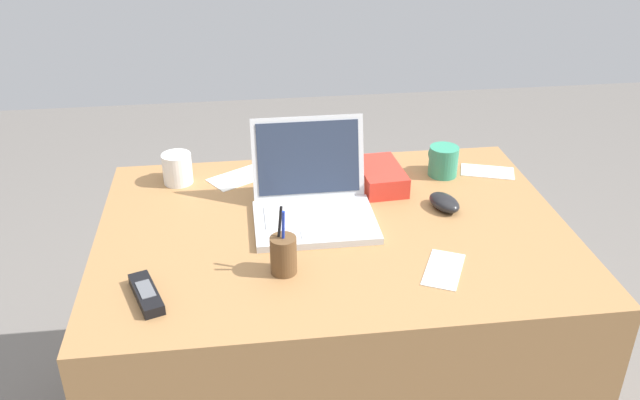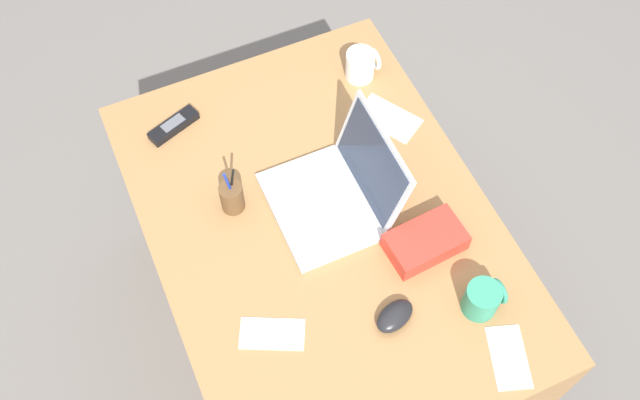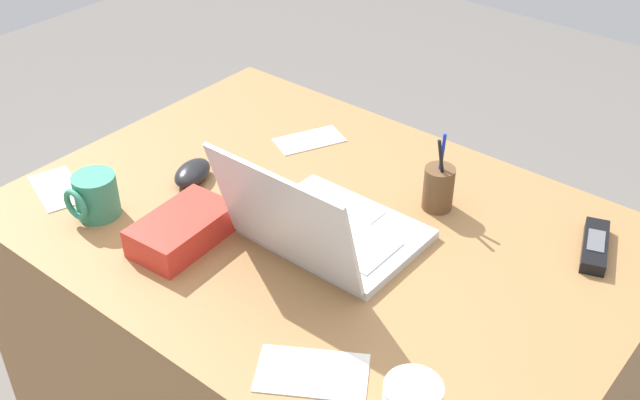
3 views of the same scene
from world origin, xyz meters
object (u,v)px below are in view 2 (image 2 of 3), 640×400
object	(u,v)px
computer_mouse	(395,316)
coffee_mug_tall	(361,65)
coffee_mug_white	(483,299)
cordless_phone	(174,126)
pen_holder	(232,197)
snack_bag	(425,242)
laptop	(335,193)

from	to	relation	value
computer_mouse	coffee_mug_tall	xyz separation A→B (m)	(-0.72, 0.26, 0.03)
coffee_mug_white	cordless_phone	xyz separation A→B (m)	(-0.81, -0.51, -0.03)
computer_mouse	pen_holder	distance (m)	0.52
pen_holder	coffee_mug_tall	bearing A→B (deg)	118.03
computer_mouse	coffee_mug_tall	size ratio (longest dim) A/B	1.10
computer_mouse	coffee_mug_white	bearing A→B (deg)	55.95
cordless_phone	snack_bag	bearing A→B (deg)	37.08
cordless_phone	pen_holder	size ratio (longest dim) A/B	0.94
coffee_mug_tall	cordless_phone	distance (m)	0.57
laptop	coffee_mug_white	bearing A→B (deg)	25.78
cordless_phone	snack_bag	world-z (taller)	snack_bag
cordless_phone	pen_holder	distance (m)	0.31
coffee_mug_tall	pen_holder	world-z (taller)	pen_holder
laptop	coffee_mug_tall	bearing A→B (deg)	145.56
laptop	coffee_mug_tall	size ratio (longest dim) A/B	3.25
snack_bag	computer_mouse	bearing A→B (deg)	-48.02
coffee_mug_white	snack_bag	world-z (taller)	coffee_mug_white
laptop	cordless_phone	xyz separation A→B (m)	(-0.40, -0.31, -0.03)
pen_holder	laptop	bearing A→B (deg)	68.64
laptop	coffee_mug_white	world-z (taller)	laptop
coffee_mug_white	snack_bag	size ratio (longest dim) A/B	0.50
pen_holder	cordless_phone	bearing A→B (deg)	-168.15
coffee_mug_white	snack_bag	bearing A→B (deg)	-166.66
coffee_mug_tall	laptop	bearing A→B (deg)	-34.44
laptop	cordless_phone	size ratio (longest dim) A/B	2.00
laptop	coffee_mug_tall	distance (m)	0.44
cordless_phone	snack_bag	size ratio (longest dim) A/B	0.80
coffee_mug_white	pen_holder	bearing A→B (deg)	-138.60
computer_mouse	snack_bag	size ratio (longest dim) A/B	0.54
computer_mouse	snack_bag	world-z (taller)	snack_bag
laptop	computer_mouse	distance (m)	0.36
coffee_mug_white	cordless_phone	bearing A→B (deg)	-147.80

